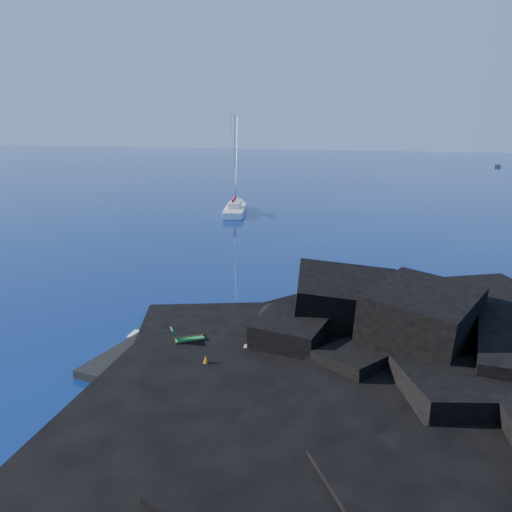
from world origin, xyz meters
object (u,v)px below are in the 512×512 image
Objects in this scene: sailboat at (235,214)px; marker_cone at (206,362)px; sunbather at (252,348)px; distant_boat_a at (498,167)px; deck_chair at (190,335)px.

sailboat is 19.30× the size of marker_cone.
distant_boat_a is (24.41, 121.82, -0.54)m from sunbather.
sailboat is 38.48m from sunbather.
sailboat reaches higher than distant_boat_a.
sunbather is at bearing -84.46° from sailboat.
sailboat is 2.68× the size of distant_boat_a.
sailboat is at bearing -109.00° from distant_boat_a.
sunbather is at bearing 58.03° from marker_cone.
sailboat reaches higher than sunbather.
distant_boat_a is (27.36, 122.04, -0.87)m from deck_chair.
marker_cone is 0.14× the size of distant_boat_a.
sailboat is 39.98m from marker_cone.
deck_chair reaches higher than marker_cone.
marker_cone reaches higher than sunbather.
deck_chair is at bearing -97.41° from distant_boat_a.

